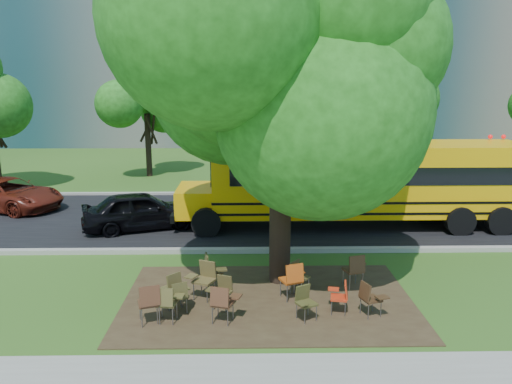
{
  "coord_description": "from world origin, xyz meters",
  "views": [
    {
      "loc": [
        0.49,
        -11.8,
        5.23
      ],
      "look_at": [
        0.79,
        4.13,
        1.69
      ],
      "focal_mm": 35.0,
      "sensor_mm": 36.0,
      "label": 1
    }
  ],
  "objects_px": {
    "chair_9": "(204,276)",
    "chair_13": "(355,267)",
    "chair_3": "(222,289)",
    "chair_4": "(223,300)",
    "school_bus": "(365,179)",
    "chair_7": "(370,296)",
    "chair_11": "(293,277)",
    "chair_8": "(172,286)",
    "black_car": "(141,211)",
    "chair_2": "(179,294)",
    "chair_1": "(167,301)",
    "chair_6": "(341,294)",
    "chair_0": "(151,300)",
    "bg_car_red": "(7,194)",
    "chair_5": "(305,300)",
    "chair_12": "(297,274)",
    "chair_10": "(212,268)",
    "main_tree": "(282,77)"
  },
  "relations": [
    {
      "from": "chair_8",
      "to": "black_car",
      "type": "height_order",
      "value": "black_car"
    },
    {
      "from": "chair_10",
      "to": "black_car",
      "type": "relative_size",
      "value": 0.23
    },
    {
      "from": "chair_8",
      "to": "bg_car_red",
      "type": "height_order",
      "value": "bg_car_red"
    },
    {
      "from": "chair_9",
      "to": "chair_13",
      "type": "bearing_deg",
      "value": -146.87
    },
    {
      "from": "chair_5",
      "to": "chair_12",
      "type": "relative_size",
      "value": 0.94
    },
    {
      "from": "chair_10",
      "to": "chair_8",
      "type": "bearing_deg",
      "value": -51.41
    },
    {
      "from": "chair_0",
      "to": "chair_9",
      "type": "relative_size",
      "value": 1.01
    },
    {
      "from": "chair_0",
      "to": "chair_12",
      "type": "height_order",
      "value": "chair_0"
    },
    {
      "from": "chair_9",
      "to": "chair_11",
      "type": "relative_size",
      "value": 0.97
    },
    {
      "from": "black_car",
      "to": "bg_car_red",
      "type": "relative_size",
      "value": 0.86
    },
    {
      "from": "chair_5",
      "to": "chair_13",
      "type": "bearing_deg",
      "value": -159.73
    },
    {
      "from": "chair_7",
      "to": "bg_car_red",
      "type": "bearing_deg",
      "value": -147.45
    },
    {
      "from": "school_bus",
      "to": "chair_6",
      "type": "height_order",
      "value": "school_bus"
    },
    {
      "from": "school_bus",
      "to": "chair_8",
      "type": "bearing_deg",
      "value": -132.41
    },
    {
      "from": "chair_2",
      "to": "chair_3",
      "type": "xyz_separation_m",
      "value": [
        0.97,
        0.25,
        0.0
      ]
    },
    {
      "from": "main_tree",
      "to": "school_bus",
      "type": "bearing_deg",
      "value": 56.58
    },
    {
      "from": "school_bus",
      "to": "chair_4",
      "type": "bearing_deg",
      "value": -122.69
    },
    {
      "from": "chair_13",
      "to": "black_car",
      "type": "height_order",
      "value": "black_car"
    },
    {
      "from": "chair_8",
      "to": "black_car",
      "type": "distance_m",
      "value": 6.71
    },
    {
      "from": "chair_3",
      "to": "bg_car_red",
      "type": "relative_size",
      "value": 0.17
    },
    {
      "from": "chair_5",
      "to": "chair_8",
      "type": "xyz_separation_m",
      "value": [
        -3.04,
        0.74,
        0.04
      ]
    },
    {
      "from": "chair_7",
      "to": "chair_11",
      "type": "height_order",
      "value": "chair_11"
    },
    {
      "from": "school_bus",
      "to": "chair_6",
      "type": "relative_size",
      "value": 16.02
    },
    {
      "from": "main_tree",
      "to": "bg_car_red",
      "type": "xyz_separation_m",
      "value": [
        -10.78,
        7.81,
        -4.67
      ]
    },
    {
      "from": "chair_11",
      "to": "chair_1",
      "type": "bearing_deg",
      "value": -179.44
    },
    {
      "from": "chair_1",
      "to": "bg_car_red",
      "type": "bearing_deg",
      "value": 136.52
    },
    {
      "from": "chair_0",
      "to": "chair_11",
      "type": "bearing_deg",
      "value": 2.3
    },
    {
      "from": "chair_3",
      "to": "chair_4",
      "type": "relative_size",
      "value": 0.88
    },
    {
      "from": "main_tree",
      "to": "chair_2",
      "type": "distance_m",
      "value": 5.72
    },
    {
      "from": "school_bus",
      "to": "chair_5",
      "type": "bearing_deg",
      "value": -112.32
    },
    {
      "from": "main_tree",
      "to": "chair_8",
      "type": "distance_m",
      "value": 5.67
    },
    {
      "from": "chair_8",
      "to": "black_car",
      "type": "relative_size",
      "value": 0.21
    },
    {
      "from": "chair_2",
      "to": "chair_9",
      "type": "bearing_deg",
      "value": 29.9
    },
    {
      "from": "chair_2",
      "to": "chair_1",
      "type": "bearing_deg",
      "value": -141.9
    },
    {
      "from": "chair_4",
      "to": "chair_8",
      "type": "xyz_separation_m",
      "value": [
        -1.24,
        0.89,
        -0.02
      ]
    },
    {
      "from": "chair_6",
      "to": "chair_10",
      "type": "relative_size",
      "value": 0.82
    },
    {
      "from": "chair_6",
      "to": "chair_8",
      "type": "xyz_separation_m",
      "value": [
        -3.91,
        0.43,
        0.06
      ]
    },
    {
      "from": "chair_0",
      "to": "chair_7",
      "type": "distance_m",
      "value": 4.87
    },
    {
      "from": "chair_7",
      "to": "chair_12",
      "type": "height_order",
      "value": "chair_12"
    },
    {
      "from": "chair_5",
      "to": "chair_1",
      "type": "bearing_deg",
      "value": -27.06
    },
    {
      "from": "chair_3",
      "to": "black_car",
      "type": "xyz_separation_m",
      "value": [
        -3.22,
        6.51,
        0.2
      ]
    },
    {
      "from": "chair_11",
      "to": "black_car",
      "type": "relative_size",
      "value": 0.24
    },
    {
      "from": "chair_2",
      "to": "black_car",
      "type": "relative_size",
      "value": 0.19
    },
    {
      "from": "chair_8",
      "to": "chair_6",
      "type": "bearing_deg",
      "value": -53.19
    },
    {
      "from": "chair_4",
      "to": "chair_7",
      "type": "distance_m",
      "value": 3.3
    },
    {
      "from": "chair_0",
      "to": "chair_1",
      "type": "bearing_deg",
      "value": -9.87
    },
    {
      "from": "chair_1",
      "to": "chair_5",
      "type": "height_order",
      "value": "chair_1"
    },
    {
      "from": "chair_0",
      "to": "chair_1",
      "type": "xyz_separation_m",
      "value": [
        0.35,
        0.05,
        -0.05
      ]
    },
    {
      "from": "chair_6",
      "to": "chair_10",
      "type": "xyz_separation_m",
      "value": [
        -3.05,
        1.41,
        0.1
      ]
    },
    {
      "from": "chair_4",
      "to": "chair_7",
      "type": "relative_size",
      "value": 1.09
    }
  ]
}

